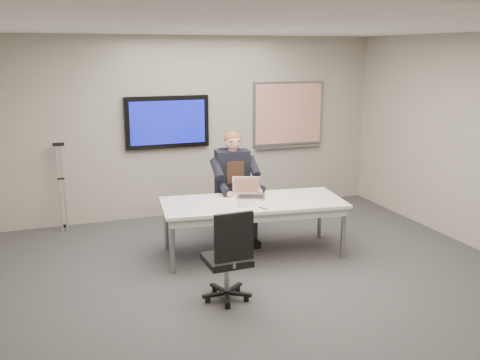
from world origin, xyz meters
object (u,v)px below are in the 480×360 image
object	(u,v)px
office_chair_far	(232,212)
office_chair_near	(228,273)
laptop	(249,192)
conference_table	(253,207)
seated_person	(237,197)

from	to	relation	value
office_chair_far	office_chair_near	size ratio (longest dim) A/B	1.01
office_chair_far	laptop	world-z (taller)	office_chair_far
conference_table	laptop	bearing A→B (deg)	89.61
conference_table	seated_person	xyz separation A→B (m)	(-0.00, 0.60, -0.03)
office_chair_far	laptop	size ratio (longest dim) A/B	2.19
laptop	conference_table	bearing A→B (deg)	-74.18
laptop	office_chair_far	bearing A→B (deg)	114.68
office_chair_near	laptop	xyz separation A→B (m)	(0.76, 1.39, 0.46)
office_chair_far	seated_person	distance (m)	0.39
office_chair_far	laptop	bearing A→B (deg)	-69.12
office_chair_near	laptop	size ratio (longest dim) A/B	2.18
seated_person	office_chair_far	bearing A→B (deg)	92.58
office_chair_far	office_chair_near	distance (m)	2.16
seated_person	conference_table	bearing A→B (deg)	-83.92
conference_table	seated_person	size ratio (longest dim) A/B	1.61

